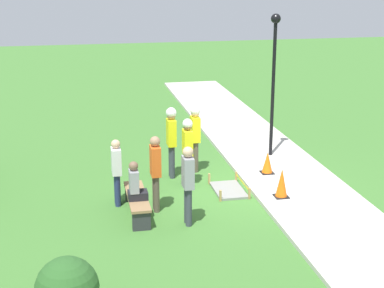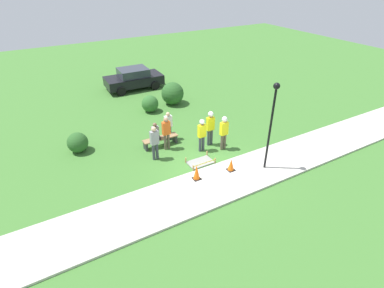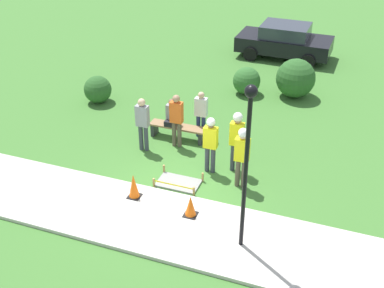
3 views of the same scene
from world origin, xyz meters
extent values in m
plane|color=#3D702D|center=(0.00, 0.00, 0.00)|extent=(60.00, 60.00, 0.00)
cube|color=#BCB7AD|center=(0.00, -1.26, 0.05)|extent=(28.00, 2.53, 0.10)
cube|color=gray|center=(-0.04, 0.53, 0.03)|extent=(1.21, 0.73, 0.06)
cube|color=tan|center=(-0.65, 0.16, 0.14)|extent=(0.05, 0.05, 0.29)
cube|color=tan|center=(0.56, 0.16, 0.14)|extent=(0.05, 0.05, 0.29)
cube|color=tan|center=(-0.65, 0.90, 0.14)|extent=(0.05, 0.05, 0.29)
cube|color=tan|center=(0.56, 0.90, 0.14)|extent=(0.05, 0.05, 0.29)
cube|color=yellow|center=(-0.04, 0.16, 0.21)|extent=(1.21, 0.00, 0.04)
cube|color=black|center=(-0.90, -0.57, 0.11)|extent=(0.34, 0.34, 0.02)
cone|color=orange|center=(-0.90, -0.57, 0.47)|extent=(0.29, 0.29, 0.70)
cube|color=black|center=(0.81, -0.78, 0.11)|extent=(0.34, 0.34, 0.02)
cone|color=orange|center=(0.81, -0.78, 0.41)|extent=(0.29, 0.29, 0.57)
cube|color=#2D2D33|center=(-1.88, 2.97, 0.21)|extent=(0.12, 0.40, 0.42)
cube|color=#2D2D33|center=(-0.19, 2.97, 0.21)|extent=(0.12, 0.40, 0.42)
cube|color=olive|center=(-1.04, 2.97, 0.45)|extent=(1.89, 0.44, 0.06)
cube|color=black|center=(-1.27, 2.97, 0.57)|extent=(0.34, 0.44, 0.18)
cube|color=gray|center=(-1.27, 3.05, 0.91)|extent=(0.36, 0.20, 0.50)
sphere|color=brown|center=(-1.27, 3.05, 1.27)|extent=(0.21, 0.21, 0.21)
cylinder|color=#383D47|center=(0.50, 1.47, 0.42)|extent=(0.14, 0.14, 0.83)
cylinder|color=#383D47|center=(0.68, 1.47, 0.42)|extent=(0.14, 0.14, 0.83)
cube|color=yellow|center=(0.59, 1.47, 1.16)|extent=(0.40, 0.22, 0.66)
sphere|color=brown|center=(0.59, 1.47, 1.60)|extent=(0.23, 0.23, 0.23)
sphere|color=white|center=(0.59, 1.47, 1.66)|extent=(0.26, 0.26, 0.26)
cylinder|color=#383D47|center=(1.20, 1.77, 0.45)|extent=(0.14, 0.14, 0.90)
cylinder|color=#383D47|center=(1.38, 1.77, 0.45)|extent=(0.14, 0.14, 0.90)
cube|color=yellow|center=(1.29, 1.77, 1.25)|extent=(0.40, 0.22, 0.71)
sphere|color=#A37A5B|center=(1.29, 1.77, 1.73)|extent=(0.24, 0.24, 0.24)
sphere|color=white|center=(1.29, 1.77, 1.80)|extent=(0.28, 0.28, 0.28)
cylinder|color=brown|center=(1.55, 1.05, 0.43)|extent=(0.14, 0.14, 0.87)
cylinder|color=brown|center=(1.73, 1.05, 0.43)|extent=(0.14, 0.14, 0.87)
cube|color=yellow|center=(1.64, 1.05, 1.21)|extent=(0.40, 0.22, 0.69)
sphere|color=tan|center=(1.64, 1.05, 1.67)|extent=(0.24, 0.24, 0.24)
sphere|color=white|center=(1.64, 1.05, 1.74)|extent=(0.27, 0.27, 0.27)
cylinder|color=brown|center=(-0.97, 2.51, 0.44)|extent=(0.14, 0.14, 0.88)
cylinder|color=brown|center=(-0.79, 2.51, 0.44)|extent=(0.14, 0.14, 0.88)
cube|color=#E55B1E|center=(-0.88, 2.51, 1.22)|extent=(0.40, 0.22, 0.69)
sphere|color=#A37A5B|center=(-0.88, 2.51, 1.69)|extent=(0.24, 0.24, 0.24)
cylinder|color=navy|center=(-0.45, 3.36, 0.40)|extent=(0.14, 0.14, 0.79)
cylinder|color=navy|center=(-0.27, 3.36, 0.40)|extent=(0.14, 0.14, 0.79)
cube|color=silver|center=(-0.36, 3.36, 1.10)|extent=(0.40, 0.22, 0.63)
sphere|color=tan|center=(-0.36, 3.36, 1.52)|extent=(0.21, 0.21, 0.21)
cylinder|color=#383D47|center=(-1.87, 1.92, 0.44)|extent=(0.14, 0.14, 0.87)
cylinder|color=#383D47|center=(-1.69, 1.92, 0.44)|extent=(0.14, 0.14, 0.87)
cube|color=gray|center=(-1.78, 1.92, 1.22)|extent=(0.40, 0.22, 0.69)
sphere|color=tan|center=(-1.78, 1.92, 1.68)|extent=(0.24, 0.24, 0.24)
cylinder|color=black|center=(2.32, -1.38, 2.05)|extent=(0.10, 0.10, 3.89)
sphere|color=black|center=(2.32, -1.38, 4.09)|extent=(0.28, 0.28, 0.28)
cube|color=black|center=(0.78, 11.83, 0.66)|extent=(4.32, 2.10, 0.67)
cube|color=#2D333D|center=(0.78, 11.83, 1.28)|extent=(2.18, 1.81, 0.57)
cylinder|color=black|center=(2.13, 12.79, 0.32)|extent=(0.65, 0.26, 0.64)
cylinder|color=black|center=(2.08, 10.80, 0.32)|extent=(0.65, 0.26, 0.64)
cylinder|color=black|center=(-0.52, 12.86, 0.32)|extent=(0.65, 0.26, 0.64)
cylinder|color=black|center=(-0.57, 10.86, 0.32)|extent=(0.65, 0.26, 0.64)
sphere|color=#2D6028|center=(0.18, 7.25, 0.54)|extent=(1.08, 1.08, 1.08)
sphere|color=#285623|center=(2.02, 7.65, 0.76)|extent=(1.52, 1.52, 1.52)
sphere|color=#285623|center=(-4.92, 4.53, 0.52)|extent=(1.04, 1.04, 1.04)
camera|label=1|loc=(-13.55, 4.21, 5.53)|focal=55.00mm
camera|label=2|loc=(-6.32, -9.69, 8.28)|focal=28.00mm
camera|label=3|loc=(4.24, -9.95, 8.03)|focal=45.00mm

